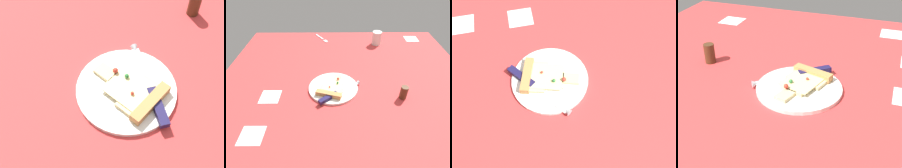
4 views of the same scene
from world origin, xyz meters
TOP-DOWN VIEW (x-y plane):
  - ground_plane at (-0.00, -0.02)cm, footprint 132.27×132.27cm
  - plate at (-6.36, -0.90)cm, footprint 23.91×23.91cm
  - pizza_slice at (-7.07, -3.37)cm, footprint 13.67×18.90cm
  - knife at (-4.86, -6.61)cm, footprint 19.99×16.72cm
  - pepper_shaker at (25.93, -7.62)cm, footprint 3.36×3.36cm

SIDE VIEW (x-z plane):
  - ground_plane at x=0.00cm, z-range -3.00..0.00cm
  - plate at x=-6.36cm, z-range 0.00..1.09cm
  - knife at x=-4.86cm, z-range 0.47..2.92cm
  - pizza_slice at x=-7.07cm, z-range 0.57..3.19cm
  - pepper_shaker at x=25.93cm, z-range 0.00..6.33cm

